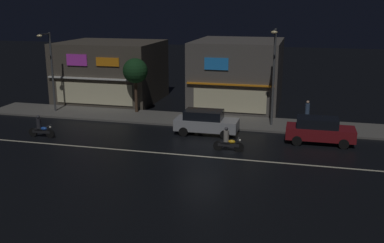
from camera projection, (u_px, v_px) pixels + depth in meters
The scene contains 14 objects.
ground_plane at pixel (202, 156), 26.42m from camera, with size 140.00×140.00×0.00m, color black.
lane_divider_stripe at pixel (202, 156), 26.42m from camera, with size 36.87×0.16×0.01m, color beige.
sidewalk_far at pixel (225, 122), 33.84m from camera, with size 38.81×3.80×0.14m, color #5B5954.
storefront_left_block at pixel (238, 73), 38.87m from camera, with size 7.26×8.62×5.70m.
storefront_center_block at pixel (111, 71), 41.21m from camera, with size 8.71×7.70×5.37m.
streetlamp_west at pixel (50, 65), 35.81m from camera, with size 0.44×1.64×6.38m.
streetlamp_mid at pixel (274, 69), 31.49m from camera, with size 0.44×1.64×6.92m.
pedestrian_on_sidewalk at pixel (307, 113), 32.87m from camera, with size 0.32×0.32×1.74m.
street_tree at pixel (135, 71), 35.78m from camera, with size 2.00×2.00×4.39m.
parked_car_near_kerb at pixel (206, 122), 30.74m from camera, with size 4.30×1.98×1.67m.
parked_car_trailing at pixel (319, 130), 28.76m from camera, with size 4.30×1.98×1.67m.
motorcycle_lead at pixel (40, 128), 30.06m from camera, with size 1.90×0.60×1.52m.
motorcycle_following at pixel (228, 141), 27.22m from camera, with size 1.90×0.60×1.52m.
traffic_cone at pixel (201, 128), 31.37m from camera, with size 0.36×0.36×0.55m, color orange.
Camera 1 is at (5.52, -24.40, 8.77)m, focal length 41.95 mm.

